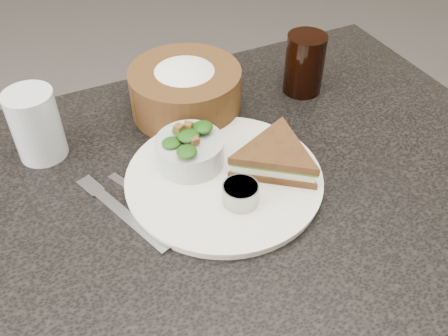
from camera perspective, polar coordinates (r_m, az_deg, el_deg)
dining_table at (r=1.08m, az=0.44°, el=-15.83°), size 1.00×0.70×0.75m
dinner_plate at (r=0.78m, az=-0.00°, el=-1.28°), size 0.30×0.30×0.01m
sandwich at (r=0.78m, az=5.93°, el=1.21°), size 0.22×0.22×0.04m
salad_bowl at (r=0.78m, az=-3.94°, el=2.38°), size 0.11×0.11×0.06m
dressing_ramekin at (r=0.72m, az=1.90°, el=-2.98°), size 0.07×0.07×0.03m
orange_wedge at (r=0.79m, az=-2.02°, el=1.59°), size 0.07×0.07×0.02m
fork at (r=0.74m, az=-11.09°, el=-5.45°), size 0.08×0.18×0.00m
knife at (r=0.75m, az=-7.44°, el=-4.37°), size 0.10×0.20×0.00m
bread_basket at (r=0.90m, az=-4.46°, el=9.57°), size 0.25×0.25×0.11m
cola_glass at (r=0.96m, az=9.22°, el=11.98°), size 0.08×0.08×0.13m
water_glass at (r=0.85m, az=-20.69°, el=4.63°), size 0.09×0.09×0.12m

